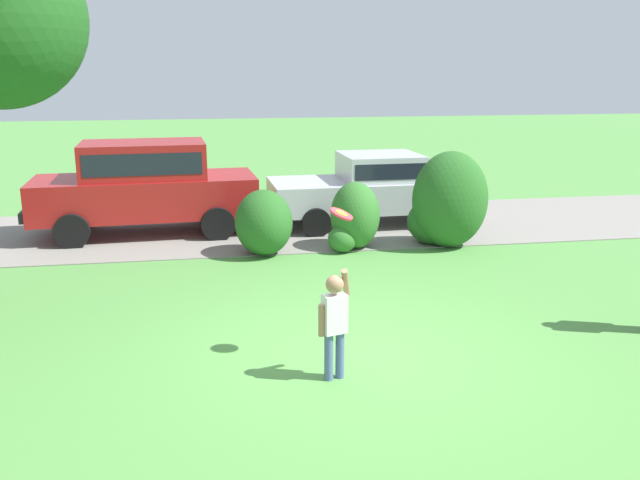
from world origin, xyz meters
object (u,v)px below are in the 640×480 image
(parked_suv, at_px, (145,183))
(child_thrower, at_px, (335,318))
(parked_sedan, at_px, (370,186))
(frisbee, at_px, (341,214))

(parked_suv, bearing_deg, child_thrower, -71.35)
(parked_sedan, xyz_separation_m, child_thrower, (-2.30, -7.54, -0.13))
(parked_sedan, relative_size, frisbee, 15.51)
(parked_suv, xyz_separation_m, frisbee, (2.71, -6.90, 0.69))
(child_thrower, xyz_separation_m, frisbee, (0.19, 0.58, 1.05))
(parked_sedan, relative_size, child_thrower, 3.45)
(frisbee, bearing_deg, child_thrower, -108.08)
(parked_sedan, height_order, child_thrower, parked_sedan)
(parked_suv, height_order, frisbee, parked_suv)
(parked_sedan, xyz_separation_m, frisbee, (-2.11, -6.96, 0.91))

